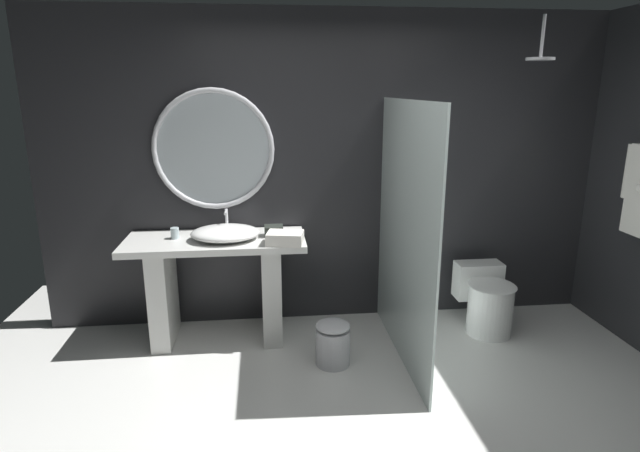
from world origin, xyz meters
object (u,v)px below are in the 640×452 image
tissue_box (274,231)px  round_wall_mirror (214,150)px  toilet (486,300)px  folded_hand_towel (285,238)px  tumbler_cup (175,233)px  waste_bin (333,342)px  rain_shower_head (541,55)px  vessel_sink (225,233)px

tissue_box → round_wall_mirror: round_wall_mirror is taller
toilet → folded_hand_towel: bearing=-176.5°
tumbler_cup → round_wall_mirror: (0.31, 0.25, 0.62)m
tissue_box → round_wall_mirror: 0.81m
tissue_box → toilet: tissue_box is taller
tissue_box → toilet: (1.76, -0.13, -0.62)m
toilet → folded_hand_towel: folded_hand_towel is taller
tumbler_cup → waste_bin: bearing=-25.5°
tumbler_cup → tissue_box: (0.77, -0.00, -0.00)m
toilet → tumbler_cup: bearing=177.1°
round_wall_mirror → rain_shower_head: size_ratio=3.04×
tumbler_cup → toilet: tumbler_cup is taller
rain_shower_head → toilet: rain_shower_head is taller
vessel_sink → rain_shower_head: (2.36, -0.11, 1.32)m
vessel_sink → folded_hand_towel: size_ratio=1.99×
round_wall_mirror → tumbler_cup: bearing=-141.3°
waste_bin → toilet: bearing=17.6°
rain_shower_head → folded_hand_towel: bearing=-178.3°
tissue_box → folded_hand_towel: folded_hand_towel is taller
tumbler_cup → rain_shower_head: 3.07m
vessel_sink → toilet: vessel_sink is taller
tissue_box → folded_hand_towel: size_ratio=0.55×
waste_bin → round_wall_mirror: bearing=137.0°
round_wall_mirror → toilet: bearing=-9.6°
tissue_box → folded_hand_towel: bearing=-70.7°
vessel_sink → waste_bin: 1.17m
vessel_sink → tissue_box: vessel_sink is taller
tissue_box → folded_hand_towel: (0.08, -0.23, 0.00)m
tissue_box → waste_bin: size_ratio=0.43×
tissue_box → tumbler_cup: bearing=179.7°
waste_bin → folded_hand_towel: bearing=134.8°
vessel_sink → folded_hand_towel: 0.49m
tissue_box → rain_shower_head: size_ratio=0.46×
round_wall_mirror → toilet: size_ratio=1.66×
tumbler_cup → folded_hand_towel: (0.85, -0.23, 0.00)m
vessel_sink → tumbler_cup: (-0.39, 0.07, -0.01)m
vessel_sink → waste_bin: size_ratio=1.55×
waste_bin → folded_hand_towel: size_ratio=1.29×
tissue_box → toilet: bearing=-4.1°
rain_shower_head → tumbler_cup: bearing=176.3°
tissue_box → folded_hand_towel: 0.24m
tissue_box → rain_shower_head: rain_shower_head is taller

